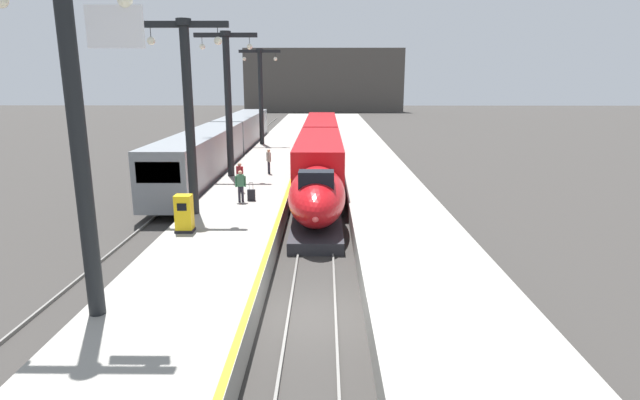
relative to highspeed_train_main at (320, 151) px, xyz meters
The scene contains 20 objects.
ground_plane 24.47m from the highspeed_train_main, 90.00° to the right, with size 260.00×260.00×0.00m, color #33302D.
platform_left 4.30m from the highspeed_train_main, behind, with size 4.80×110.00×1.05m, color gray.
platform_right 4.30m from the highspeed_train_main, ahead, with size 4.80×110.00×1.05m, color gray.
platform_left_safety_stripe 2.00m from the highspeed_train_main, 168.54° to the left, with size 0.20×107.80×0.01m, color yellow.
rail_main_left 3.70m from the highspeed_train_main, 103.56° to the left, with size 0.08×110.00×0.12m, color slate.
rail_main_right 3.70m from the highspeed_train_main, 76.44° to the left, with size 0.08×110.00×0.12m, color slate.
rail_secondary_left 9.56m from the highspeed_train_main, 160.65° to the left, with size 0.08×110.00×0.12m, color slate.
rail_secondary_right 8.19m from the highspeed_train_main, 157.07° to the left, with size 0.08×110.00×0.12m, color slate.
highspeed_train_main is the anchor object (origin of this frame).
regional_train_adjacent 9.08m from the highspeed_train_main, 153.16° to the left, with size 2.85×36.60×3.80m.
station_column_near 27.40m from the highspeed_train_main, 102.50° to the right, with size 4.00×0.68×9.12m.
station_column_mid 17.32m from the highspeed_train_main, 110.66° to the right, with size 4.00×0.68×8.93m.
station_column_far 9.60m from the highspeed_train_main, 134.78° to the right, with size 4.00×0.68×9.26m.
station_column_distant 13.27m from the highspeed_train_main, 118.33° to the left, with size 4.00×0.68×9.13m.
passenger_near_edge 13.95m from the highspeed_train_main, 106.77° to the right, with size 0.57×0.27×1.69m.
passenger_mid_platform 6.20m from the highspeed_train_main, 123.85° to the right, with size 0.35×0.53×1.69m.
passenger_far_waiting 11.71m from the highspeed_train_main, 112.52° to the right, with size 0.44×0.42×1.69m.
rolling_suitcase 13.50m from the highspeed_train_main, 105.18° to the right, with size 0.40×0.22×0.98m.
ticket_machine_yellow 19.47m from the highspeed_train_main, 106.56° to the right, with size 0.76×0.62×1.60m.
terminus_back_wall 77.77m from the highspeed_train_main, 90.00° to the left, with size 36.00×2.00×14.00m, color #4C4742.
Camera 1 is at (0.41, -14.77, 7.39)m, focal length 28.35 mm.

